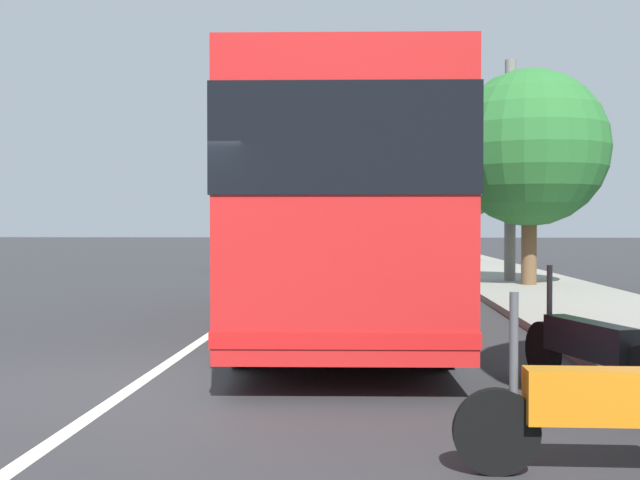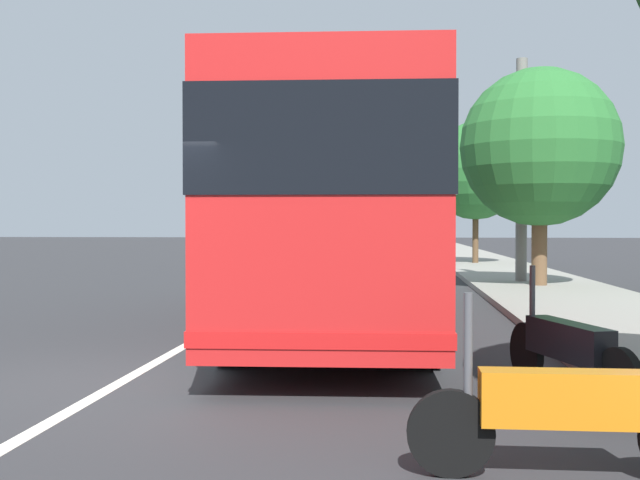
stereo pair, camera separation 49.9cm
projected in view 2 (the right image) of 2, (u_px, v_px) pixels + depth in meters
The scene contains 11 objects.
ground_plane at pixel (122, 382), 8.41m from camera, with size 220.00×220.00×0.00m, color #2D2D30.
sidewalk_curb at pixel (565, 297), 17.69m from camera, with size 110.00×3.60×0.14m, color gray.
lane_divider_line at pixel (271, 297), 18.36m from camera, with size 110.00×0.16×0.01m, color silver.
coach_bus at pixel (338, 206), 12.80m from camera, with size 11.12×3.07×3.53m.
motorcycle_mid_row at pixel (565, 411), 5.13m from camera, with size 0.25×2.12×1.25m.
motorcycle_nearest_curb at pixel (568, 350), 7.54m from camera, with size 2.31×0.79×1.27m.
car_side_street at pixel (272, 252), 30.48m from camera, with size 4.53×1.95×1.44m.
car_oncoming at pixel (391, 241), 52.51m from camera, with size 4.74×2.10×1.36m.
roadside_tree_mid_block at pixel (540, 148), 20.34m from camera, with size 4.17×4.17×5.86m.
roadside_tree_far_block at pixel (476, 171), 32.92m from camera, with size 4.16×4.16×6.14m.
utility_pole at pixel (521, 172), 21.89m from camera, with size 0.32×0.32×6.44m, color slate.
Camera 2 is at (-8.13, -2.96, 1.69)m, focal length 43.43 mm.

